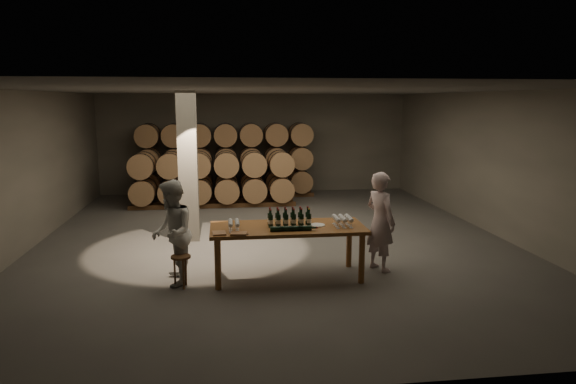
{
  "coord_description": "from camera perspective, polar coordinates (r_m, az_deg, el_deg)",
  "views": [
    {
      "loc": [
        -1.07,
        -10.85,
        2.99
      ],
      "look_at": [
        0.28,
        -0.34,
        1.1
      ],
      "focal_mm": 32.0,
      "sensor_mm": 36.0,
      "label": 1
    }
  ],
  "objects": [
    {
      "name": "plate",
      "position": [
        8.74,
        3.26,
        -3.69
      ],
      "size": [
        0.27,
        0.27,
        0.02
      ],
      "primitive_type": "cylinder",
      "color": "white",
      "rests_on": "tasting_table"
    },
    {
      "name": "room",
      "position": [
        11.16,
        -11.04,
        2.77
      ],
      "size": [
        12.0,
        12.0,
        12.0
      ],
      "color": "#514F4C",
      "rests_on": "ground"
    },
    {
      "name": "barrel_stack_front",
      "position": [
        14.81,
        -8.33,
        1.6
      ],
      "size": [
        4.7,
        0.95,
        1.57
      ],
      "color": "#56321D",
      "rests_on": "ground"
    },
    {
      "name": "lying_bottles",
      "position": [
        8.36,
        0.39,
        -4.07
      ],
      "size": [
        0.78,
        0.08,
        0.08
      ],
      "color": "black",
      "rests_on": "tasting_table"
    },
    {
      "name": "glass_cluster_left",
      "position": [
        8.47,
        -6.04,
        -3.45
      ],
      "size": [
        0.19,
        0.41,
        0.16
      ],
      "color": "silver",
      "rests_on": "tasting_table"
    },
    {
      "name": "pen",
      "position": [
        8.18,
        -4.8,
        -4.69
      ],
      "size": [
        0.13,
        0.02,
        0.01
      ],
      "primitive_type": "cylinder",
      "rotation": [
        0.0,
        1.57,
        -0.08
      ],
      "color": "black",
      "rests_on": "tasting_table"
    },
    {
      "name": "glass_cluster_right",
      "position": [
        8.73,
        6.08,
        -2.95
      ],
      "size": [
        0.3,
        0.41,
        0.17
      ],
      "color": "silver",
      "rests_on": "tasting_table"
    },
    {
      "name": "barrel_stack_back",
      "position": [
        16.15,
        -6.9,
        3.65
      ],
      "size": [
        5.48,
        0.95,
        2.31
      ],
      "color": "#56321D",
      "rests_on": "ground"
    },
    {
      "name": "stool",
      "position": [
        8.52,
        -11.81,
        -7.56
      ],
      "size": [
        0.32,
        0.32,
        0.53
      ],
      "rotation": [
        0.0,
        0.0,
        0.4
      ],
      "color": "#56321D",
      "rests_on": "ground"
    },
    {
      "name": "bottle_cluster",
      "position": [
        8.68,
        0.16,
        -3.06
      ],
      "size": [
        0.73,
        0.23,
        0.31
      ],
      "color": "black",
      "rests_on": "tasting_table"
    },
    {
      "name": "person_woman",
      "position": [
        8.59,
        -12.77,
        -4.44
      ],
      "size": [
        0.72,
        0.89,
        1.73
      ],
      "primitive_type": "imported",
      "rotation": [
        0.0,
        0.0,
        -1.5
      ],
      "color": "silver",
      "rests_on": "ground"
    },
    {
      "name": "tasting_table",
      "position": [
        8.7,
        -0.04,
        -4.49
      ],
      "size": [
        2.6,
        1.1,
        0.9
      ],
      "color": "brown",
      "rests_on": "ground"
    },
    {
      "name": "person_man",
      "position": [
        9.22,
        10.22,
        -3.24
      ],
      "size": [
        0.67,
        0.77,
        1.77
      ],
      "primitive_type": "imported",
      "rotation": [
        0.0,
        0.0,
        2.04
      ],
      "color": "beige",
      "rests_on": "ground"
    },
    {
      "name": "notebook_corner",
      "position": [
        8.27,
        -7.65,
        -4.54
      ],
      "size": [
        0.23,
        0.28,
        0.02
      ],
      "primitive_type": "cube",
      "rotation": [
        0.0,
        0.0,
        0.08
      ],
      "color": "brown",
      "rests_on": "tasting_table"
    },
    {
      "name": "notebook_near",
      "position": [
        8.18,
        -5.49,
        -4.62
      ],
      "size": [
        0.27,
        0.23,
        0.03
      ],
      "primitive_type": "cube",
      "rotation": [
        0.0,
        0.0,
        -0.13
      ],
      "color": "brown",
      "rests_on": "tasting_table"
    }
  ]
}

